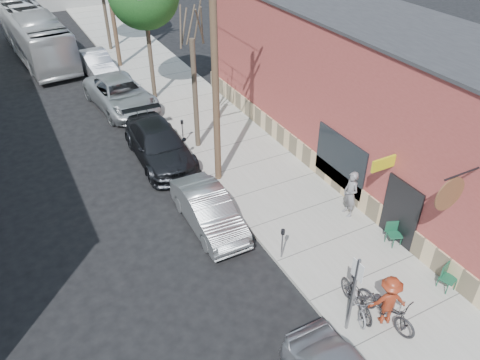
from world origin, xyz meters
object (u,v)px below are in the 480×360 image
parking_meter_far (182,128)px  parked_bike_b (357,302)px  bus (36,36)px  car_3 (121,95)px  patio_chair_a (394,234)px  patron_grey (350,194)px  tree_bare (195,96)px  car_1 (209,211)px  patio_chair_b (448,278)px  parked_bike_a (357,297)px  car_4 (96,63)px  utility_pole_near (213,62)px  car_2 (159,144)px  cyclist (388,301)px  sign_post (354,289)px  parking_meter_near (282,239)px

parking_meter_far → parked_bike_b: parking_meter_far is taller
bus → car_3: bearing=-79.6°
patio_chair_a → patron_grey: patron_grey is taller
tree_bare → car_1: size_ratio=1.19×
patio_chair_b → tree_bare: bearing=88.0°
patio_chair_a → patio_chair_b: same height
bus → parked_bike_a: bearing=-84.4°
patron_grey → car_4: 20.24m
utility_pole_near → patio_chair_a: (3.81, -6.83, -4.82)m
parked_bike_b → tree_bare: bearing=112.5°
patio_chair_a → car_1: 6.85m
patio_chair_a → tree_bare: bearing=130.4°
patio_chair_a → car_2: 11.11m
parking_meter_far → cyclist: (1.28, -12.88, 0.04)m
tree_bare → cyclist: size_ratio=3.01×
car_4 → bus: size_ratio=0.39×
sign_post → parked_bike_a: 1.39m
patio_chair_b → sign_post: bearing=159.0°
utility_pole_near → tree_bare: size_ratio=1.91×
utility_pole_near → parking_meter_near: bearing=-91.5°
parking_meter_far → car_3: size_ratio=0.21×
patio_chair_b → patio_chair_a: bearing=72.6°
sign_post → patio_chair_a: sign_post is taller
parking_meter_near → parking_meter_far: bearing=90.0°
patio_chair_b → parked_bike_a: (-3.17, 0.69, 0.12)m
parking_meter_near → tree_bare: 8.77m
utility_pole_near → patron_grey: (3.46, -4.68, -4.29)m
tree_bare → bus: (-4.87, 16.82, -1.14)m
patio_chair_a → patio_chair_b: size_ratio=1.00×
utility_pole_near → car_3: (-1.59, 9.15, -4.58)m
parked_bike_a → parked_bike_b: 0.16m
patio_chair_b → car_1: car_1 is taller
parked_bike_b → bus: size_ratio=0.14×
patio_chair_a → parked_bike_a: bearing=-129.8°
patio_chair_b → car_2: car_2 is taller
parking_meter_far → utility_pole_near: utility_pole_near is taller
parking_meter_far → car_3: bearing=104.6°
parking_meter_near → parking_meter_far: 9.10m
utility_pole_near → car_4: (-1.59, 14.91, -4.66)m
parking_meter_near → patio_chair_b: 5.45m
parked_bike_b → car_4: 23.68m
parking_meter_far → tree_bare: 1.94m
sign_post → car_4: 24.00m
bus → car_4: bearing=-64.5°
patio_chair_a → car_4: car_4 is taller
parking_meter_far → car_1: (-1.45, -6.19, -0.26)m
sign_post → utility_pole_near: utility_pole_near is taller
cyclist → parked_bike_a: bearing=-32.4°
sign_post → utility_pole_near: 9.70m
sign_post → car_1: sign_post is taller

